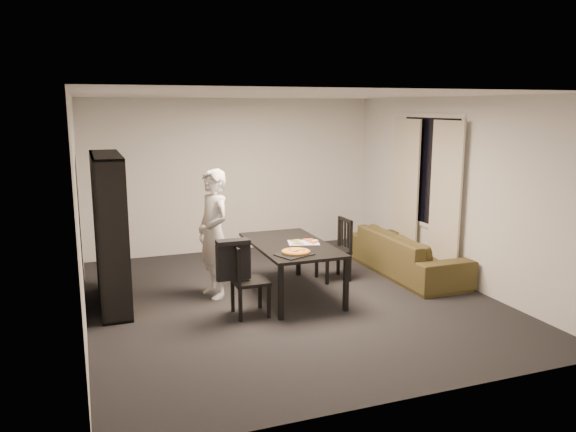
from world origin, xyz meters
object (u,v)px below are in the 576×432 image
object	(u,v)px
baking_tray	(294,255)
sofa	(408,254)
chair_right	(339,245)
pepperoni_pizza	(296,252)
chair_left	(243,275)
person	(214,234)
dining_table	(291,248)
bookshelf	(110,231)

from	to	relation	value
baking_tray	sofa	distance (m)	2.32
chair_right	pepperoni_pizza	bearing A→B (deg)	-49.35
chair_left	chair_right	xyz separation A→B (m)	(1.69, 0.93, 0.01)
chair_right	person	size ratio (longest dim) A/B	0.53
dining_table	baking_tray	bearing A→B (deg)	-106.24
dining_table	person	bearing A→B (deg)	162.29
bookshelf	chair_left	size ratio (longest dim) A/B	2.17
chair_left	chair_right	size ratio (longest dim) A/B	0.98
chair_left	pepperoni_pizza	xyz separation A→B (m)	(0.67, 0.00, 0.23)
bookshelf	dining_table	distance (m)	2.29
person	sofa	distance (m)	2.97
pepperoni_pizza	sofa	size ratio (longest dim) A/B	0.16
bookshelf	chair_right	distance (m)	3.15
person	pepperoni_pizza	bearing A→B (deg)	31.64
bookshelf	sofa	xyz separation A→B (m)	(4.19, -0.18, -0.64)
baking_tray	chair_right	bearing A→B (deg)	42.78
chair_right	person	distance (m)	1.88
person	baking_tray	xyz separation A→B (m)	(0.79, -0.86, -0.13)
chair_left	pepperoni_pizza	size ratio (longest dim) A/B	2.50
dining_table	pepperoni_pizza	bearing A→B (deg)	-103.61
person	sofa	size ratio (longest dim) A/B	0.78
bookshelf	dining_table	size ratio (longest dim) A/B	1.13
dining_table	sofa	size ratio (longest dim) A/B	0.78
dining_table	sofa	xyz separation A→B (m)	(1.97, 0.28, -0.33)
chair_right	pepperoni_pizza	world-z (taller)	chair_right
pepperoni_pizza	sofa	xyz separation A→B (m)	(2.09, 0.78, -0.41)
person	pepperoni_pizza	world-z (taller)	person
chair_left	sofa	bearing A→B (deg)	-74.15
person	bookshelf	bearing A→B (deg)	-111.07
baking_tray	person	bearing A→B (deg)	132.61
chair_right	baking_tray	bearing A→B (deg)	-48.95
chair_left	chair_right	world-z (taller)	chair_right
dining_table	baking_tray	world-z (taller)	baking_tray
baking_tray	bookshelf	bearing A→B (deg)	153.77
dining_table	chair_right	size ratio (longest dim) A/B	1.89
baking_tray	sofa	world-z (taller)	baking_tray
dining_table	chair_right	xyz separation A→B (m)	(0.90, 0.42, -0.13)
chair_right	baking_tray	distance (m)	1.45
bookshelf	person	size ratio (longest dim) A/B	1.13
pepperoni_pizza	chair_right	bearing A→B (deg)	42.38
person	sofa	xyz separation A→B (m)	(2.92, -0.03, -0.53)
bookshelf	sofa	world-z (taller)	bookshelf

